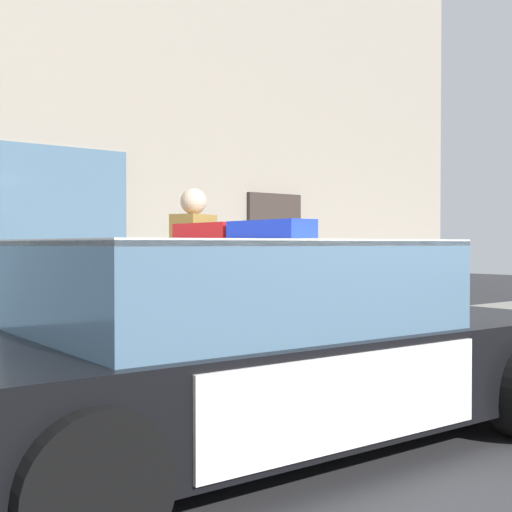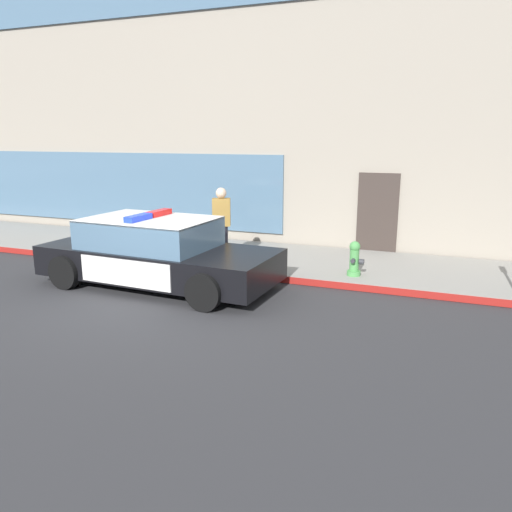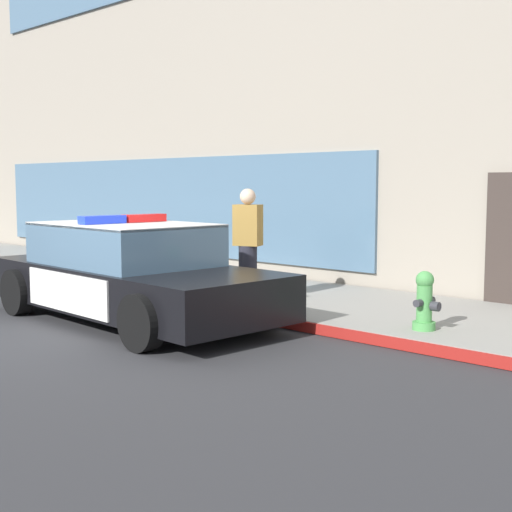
# 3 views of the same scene
# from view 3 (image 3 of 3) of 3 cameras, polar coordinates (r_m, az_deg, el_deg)

# --- Properties ---
(ground) EXTENTS (48.00, 48.00, 0.00)m
(ground) POSITION_cam_3_polar(r_m,az_deg,el_deg) (9.23, -13.20, -6.34)
(ground) COLOR #303033
(sidewalk) EXTENTS (48.00, 3.09, 0.15)m
(sidewalk) POSITION_cam_3_polar(r_m,az_deg,el_deg) (11.54, 1.85, -3.37)
(sidewalk) COLOR gray
(sidewalk) RESTS_ON ground
(curb_red_paint) EXTENTS (28.80, 0.04, 0.14)m
(curb_red_paint) POSITION_cam_3_polar(r_m,az_deg,el_deg) (10.44, -3.86, -4.37)
(curb_red_paint) COLOR maroon
(curb_red_paint) RESTS_ON ground
(storefront_building) EXTENTS (20.68, 10.83, 9.34)m
(storefront_building) POSITION_cam_3_polar(r_m,az_deg,el_deg) (18.88, 9.63, 14.14)
(storefront_building) COLOR gray
(storefront_building) RESTS_ON ground
(police_cruiser) EXTENTS (4.92, 2.33, 1.49)m
(police_cruiser) POSITION_cam_3_polar(r_m,az_deg,el_deg) (10.03, -10.19, -1.37)
(police_cruiser) COLOR black
(police_cruiser) RESTS_ON ground
(fire_hydrant) EXTENTS (0.34, 0.39, 0.73)m
(fire_hydrant) POSITION_cam_3_polar(r_m,az_deg,el_deg) (8.81, 13.55, -3.61)
(fire_hydrant) COLOR #4C994C
(fire_hydrant) RESTS_ON sidewalk
(pedestrian_on_sidewalk) EXTENTS (0.47, 0.39, 1.71)m
(pedestrian_on_sidewalk) POSITION_cam_3_polar(r_m,az_deg,el_deg) (10.61, -0.67, 0.93)
(pedestrian_on_sidewalk) COLOR #23232D
(pedestrian_on_sidewalk) RESTS_ON sidewalk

